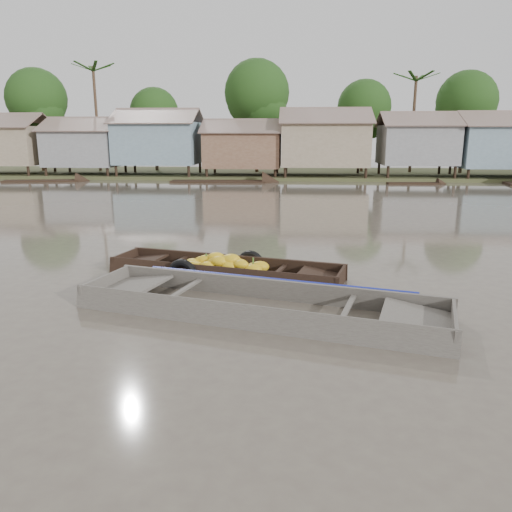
{
  "coord_description": "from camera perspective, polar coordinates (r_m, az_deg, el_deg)",
  "views": [
    {
      "loc": [
        0.25,
        -10.22,
        3.46
      ],
      "look_at": [
        -0.57,
        0.53,
        0.8
      ],
      "focal_mm": 35.0,
      "sensor_mm": 36.0,
      "label": 1
    }
  ],
  "objects": [
    {
      "name": "riverbank",
      "position": [
        42.18,
        8.38,
        13.18
      ],
      "size": [
        120.0,
        12.47,
        10.22
      ],
      "color": "#384723",
      "rests_on": "ground"
    },
    {
      "name": "distant_boats",
      "position": [
        37.58,
        23.5,
        7.77
      ],
      "size": [
        46.02,
        3.44,
        1.38
      ],
      "color": "black",
      "rests_on": "ground"
    },
    {
      "name": "ground",
      "position": [
        10.79,
        2.82,
        -4.85
      ],
      "size": [
        120.0,
        120.0,
        0.0
      ],
      "primitive_type": "plane",
      "color": "#53483F",
      "rests_on": "ground"
    },
    {
      "name": "viewer_boat",
      "position": [
        9.91,
        0.58,
        -6.22
      ],
      "size": [
        7.53,
        3.73,
        0.59
      ],
      "rotation": [
        0.0,
        0.0,
        -0.26
      ],
      "color": "#47413C",
      "rests_on": "ground"
    },
    {
      "name": "banana_boat",
      "position": [
        12.37,
        -3.86,
        -1.58
      ],
      "size": [
        5.98,
        2.78,
        0.82
      ],
      "rotation": [
        0.0,
        0.0,
        -0.25
      ],
      "color": "black",
      "rests_on": "ground"
    }
  ]
}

